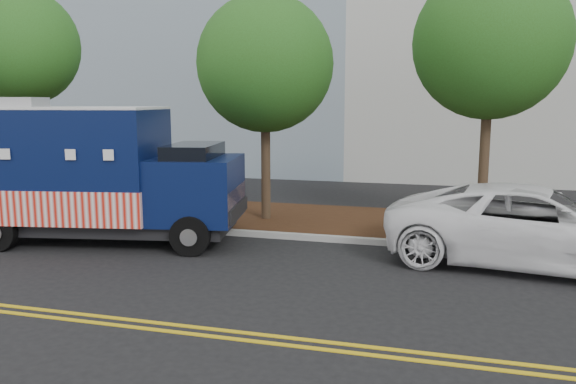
# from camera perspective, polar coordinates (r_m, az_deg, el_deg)

# --- Properties ---
(ground) EXTENTS (120.00, 120.00, 0.00)m
(ground) POSITION_cam_1_polar(r_m,az_deg,el_deg) (13.86, -11.20, -5.40)
(ground) COLOR black
(ground) RESTS_ON ground
(curb) EXTENTS (120.00, 0.18, 0.15)m
(curb) POSITION_cam_1_polar(r_m,az_deg,el_deg) (15.07, -8.84, -3.87)
(curb) COLOR #9E9E99
(curb) RESTS_ON ground
(mulch_strip) EXTENTS (120.00, 4.00, 0.15)m
(mulch_strip) POSITION_cam_1_polar(r_m,az_deg,el_deg) (16.96, -5.95, -2.35)
(mulch_strip) COLOR black
(mulch_strip) RESTS_ON ground
(centerline_near) EXTENTS (120.00, 0.10, 0.01)m
(centerline_near) POSITION_cam_1_polar(r_m,az_deg,el_deg) (10.26, -22.53, -11.13)
(centerline_near) COLOR gold
(centerline_near) RESTS_ON ground
(centerline_far) EXTENTS (120.00, 0.10, 0.01)m
(centerline_far) POSITION_cam_1_polar(r_m,az_deg,el_deg) (10.07, -23.41, -11.56)
(centerline_far) COLOR gold
(centerline_far) RESTS_ON ground
(tree_a) EXTENTS (3.63, 3.63, 6.96)m
(tree_a) POSITION_cam_1_polar(r_m,az_deg,el_deg) (19.81, -25.61, 13.14)
(tree_a) COLOR #38281C
(tree_a) RESTS_ON ground
(tree_b) EXTENTS (3.76, 3.76, 6.36)m
(tree_b) POSITION_cam_1_polar(r_m,az_deg,el_deg) (15.79, -2.34, 12.85)
(tree_b) COLOR #38281C
(tree_b) RESTS_ON ground
(tree_c) EXTENTS (3.93, 3.93, 6.91)m
(tree_c) POSITION_cam_1_polar(r_m,az_deg,el_deg) (15.68, 19.88, 14.06)
(tree_c) COLOR #38281C
(tree_c) RESTS_ON ground
(sign_post) EXTENTS (0.06, 0.06, 2.40)m
(sign_post) POSITION_cam_1_polar(r_m,az_deg,el_deg) (17.66, -21.55, 1.22)
(sign_post) COLOR #473828
(sign_post) RESTS_ON ground
(food_truck) EXTENTS (7.05, 3.60, 3.55)m
(food_truck) POSITION_cam_1_polar(r_m,az_deg,el_deg) (14.63, -19.44, 1.43)
(food_truck) COLOR black
(food_truck) RESTS_ON ground
(white_car) EXTENTS (6.45, 3.65, 1.70)m
(white_car) POSITION_cam_1_polar(r_m,az_deg,el_deg) (12.91, 23.84, -3.21)
(white_car) COLOR white
(white_car) RESTS_ON ground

